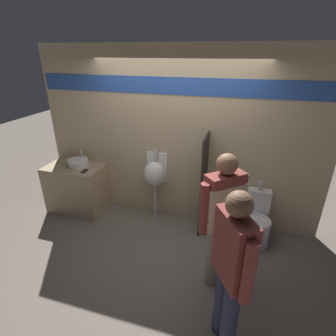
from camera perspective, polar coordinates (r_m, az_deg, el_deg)
The scene contains 10 objects.
ground_plane at distance 4.18m, azimuth -0.69°, elevation -14.19°, with size 16.00×16.00×0.00m, color #70665B.
display_wall at distance 4.04m, azimuth 1.75°, elevation 6.47°, with size 4.42×0.07×2.70m.
sink_counter at distance 4.83m, azimuth -19.14°, elevation -4.09°, with size 0.96×0.60×0.82m.
sink_basin at distance 4.66m, azimuth -18.99°, elevation 1.16°, with size 0.35×0.35×0.24m.
cell_phone at distance 4.41m, azimuth -17.68°, elevation -0.60°, with size 0.07×0.14×0.01m.
divider_near_counter at distance 3.94m, azimuth 7.75°, elevation -3.67°, with size 0.03×0.47×1.53m.
urinal_near_counter at distance 4.19m, azimuth -2.90°, elevation -1.30°, with size 0.36×0.29×1.17m.
toilet at distance 4.10m, azimuth 18.51°, elevation -11.39°, with size 0.41×0.58×0.89m.
person_in_vest at distance 2.96m, azimuth 11.71°, elevation -9.71°, with size 0.47×0.46×1.67m.
person_with_lanyard at distance 2.44m, azimuth 13.57°, elevation -20.28°, with size 0.37×0.51×1.65m.
Camera 1 is at (0.98, -3.12, 2.60)m, focal length 28.00 mm.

